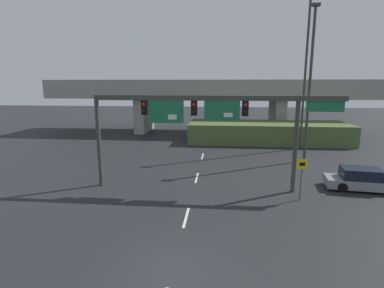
{
  "coord_description": "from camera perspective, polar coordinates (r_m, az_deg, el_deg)",
  "views": [
    {
      "loc": [
        1.73,
        -10.01,
        6.88
      ],
      "look_at": [
        0.0,
        7.59,
        3.29
      ],
      "focal_mm": 28.0,
      "sensor_mm": 36.0,
      "label": 1
    }
  ],
  "objects": [
    {
      "name": "grass_embankment",
      "position": [
        36.82,
        14.15,
        2.18
      ],
      "size": [
        18.51,
        6.21,
        2.31
      ],
      "color": "#4C6033",
      "rests_on": "ground"
    },
    {
      "name": "signal_gantry",
      "position": [
        19.03,
        2.98,
        5.77
      ],
      "size": [
        15.8,
        0.44,
        6.14
      ],
      "color": "#383D33",
      "rests_on": "ground"
    },
    {
      "name": "highway_light_pole_far",
      "position": [
        33.52,
        20.9,
        14.36
      ],
      "size": [
        0.7,
        0.36,
        17.22
      ],
      "color": "#383D33",
      "rests_on": "ground"
    },
    {
      "name": "ground_plane",
      "position": [
        12.26,
        -3.77,
        -22.67
      ],
      "size": [
        160.0,
        160.0,
        0.0
      ],
      "primitive_type": "plane",
      "color": "black"
    },
    {
      "name": "highway_light_pole_near",
      "position": [
        28.04,
        21.54,
        10.98
      ],
      "size": [
        0.7,
        0.36,
        13.3
      ],
      "color": "#383D33",
      "rests_on": "ground"
    },
    {
      "name": "parked_sedan_near_right",
      "position": [
        22.71,
        29.76,
        -5.95
      ],
      "size": [
        4.87,
        2.34,
        1.45
      ],
      "rotation": [
        0.0,
        0.0,
        -0.13
      ],
      "color": "gray",
      "rests_on": "ground"
    },
    {
      "name": "speed_limit_sign",
      "position": [
        18.87,
        20.14,
        -5.22
      ],
      "size": [
        0.6,
        0.11,
        2.59
      ],
      "color": "#4C4C4C",
      "rests_on": "ground"
    },
    {
      "name": "overpass_bridge",
      "position": [
        42.7,
        3.34,
        9.29
      ],
      "size": [
        44.52,
        7.98,
        7.35
      ],
      "color": "gray",
      "rests_on": "ground"
    },
    {
      "name": "lane_markings",
      "position": [
        25.58,
        1.54,
        -4.12
      ],
      "size": [
        0.14,
        36.06,
        0.01
      ],
      "color": "silver",
      "rests_on": "ground"
    }
  ]
}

